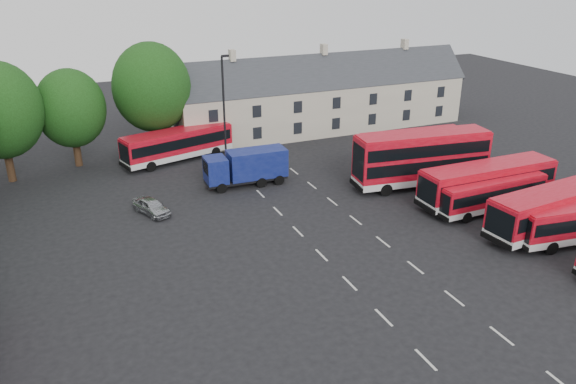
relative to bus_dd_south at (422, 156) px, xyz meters
name	(u,v)px	position (x,y,z in m)	size (l,w,h in m)	color
ground	(335,269)	(-13.87, -10.06, -2.84)	(140.00, 140.00, 0.00)	black
lane_markings	(353,248)	(-11.37, -8.06, -2.84)	(5.15, 33.80, 0.01)	beige
terrace_houses	(323,98)	(0.13, 19.94, 1.02)	(35.70, 7.13, 10.06)	beige
bus_row_c	(558,206)	(3.85, -11.66, -0.77)	(12.41, 3.90, 3.45)	silver
bus_row_d	(490,192)	(1.92, -6.76, -1.16)	(9.94, 2.57, 2.79)	silver
bus_row_e	(488,180)	(2.78, -5.40, -0.77)	(12.18, 2.88, 3.44)	silver
bus_dd_south	(422,156)	(0.00, 0.00, 0.00)	(12.42, 4.25, 4.99)	silver
bus_dd_north	(412,150)	(1.07, 2.94, -0.46)	(10.39, 3.23, 4.19)	silver
bus_north	(178,142)	(-18.40, 15.46, -0.91)	(11.64, 5.47, 3.21)	silver
box_truck	(247,166)	(-14.19, 6.41, -1.03)	(7.43, 2.52, 3.22)	black
silver_car	(152,206)	(-23.37, 3.50, -2.20)	(1.53, 3.80, 1.30)	#A5A8AC
lamppost	(224,112)	(-14.93, 10.20, 3.10)	(0.77, 0.36, 11.14)	black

